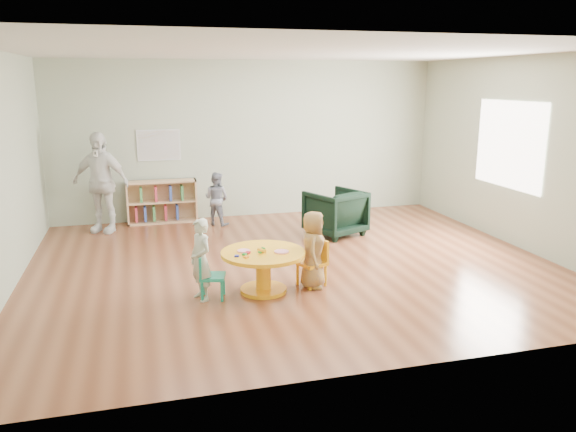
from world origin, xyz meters
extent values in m
plane|color=brown|center=(0.00, 0.00, 0.00)|extent=(7.00, 7.00, 0.00)
cube|color=silver|center=(0.00, 0.00, 2.75)|extent=(7.00, 6.00, 0.10)
cube|color=#9AA88F|center=(0.00, 3.00, 1.40)|extent=(7.00, 0.10, 2.80)
cube|color=#9AA88F|center=(0.00, -3.00, 1.40)|extent=(7.00, 0.10, 2.80)
cube|color=#9AA88F|center=(-3.50, 0.00, 1.40)|extent=(0.10, 6.00, 2.80)
cube|color=#9AA88F|center=(3.50, 0.00, 1.40)|extent=(0.10, 6.00, 2.80)
cube|color=white|center=(3.48, 0.30, 1.50)|extent=(0.02, 1.60, 1.30)
cylinder|color=#FEAA15|center=(-0.61, -0.89, 0.23)|extent=(0.18, 0.18, 0.45)
cylinder|color=#FEAA15|center=(-0.61, -0.89, 0.02)|extent=(0.55, 0.55, 0.04)
cylinder|color=#FEAA15|center=(-0.61, -0.89, 0.48)|extent=(0.99, 0.99, 0.04)
cylinder|color=pink|center=(-0.83, -0.84, 0.50)|extent=(0.15, 0.15, 0.01)
cylinder|color=pink|center=(-0.41, -0.98, 0.50)|extent=(0.17, 0.17, 0.01)
cylinder|color=#FEAA15|center=(-0.63, -0.92, 0.52)|extent=(0.09, 0.13, 0.04)
cylinder|color=#168022|center=(-0.67, -0.99, 0.52)|extent=(0.04, 0.05, 0.02)
cylinder|color=#168022|center=(-0.59, -0.84, 0.52)|extent=(0.04, 0.05, 0.02)
cube|color=red|center=(-0.79, -0.91, 0.51)|extent=(0.06, 0.06, 0.02)
cube|color=orange|center=(-0.85, -1.08, 0.51)|extent=(0.07, 0.07, 0.02)
cube|color=#1722AF|center=(-0.94, -1.02, 0.51)|extent=(0.06, 0.06, 0.02)
cube|color=#168022|center=(-0.85, -0.98, 0.51)|extent=(0.07, 0.07, 0.02)
cube|color=red|center=(-0.81, -0.94, 0.51)|extent=(0.06, 0.07, 0.02)
cube|color=#1B987B|center=(-1.21, -0.95, 0.26)|extent=(0.34, 0.34, 0.04)
cube|color=#1B987B|center=(-1.33, -0.92, 0.40)|extent=(0.09, 0.28, 0.24)
cylinder|color=#1B987B|center=(-1.30, -0.82, 0.12)|extent=(0.03, 0.03, 0.24)
cylinder|color=#1B987B|center=(-1.35, -1.03, 0.12)|extent=(0.03, 0.03, 0.24)
cylinder|color=#1B987B|center=(-1.08, -0.87, 0.12)|extent=(0.03, 0.03, 0.24)
cylinder|color=#1B987B|center=(-1.13, -1.08, 0.12)|extent=(0.03, 0.03, 0.24)
cube|color=#FEAA15|center=(0.01, -0.84, 0.28)|extent=(0.40, 0.40, 0.04)
cube|color=#FEAA15|center=(0.13, -0.79, 0.43)|extent=(0.14, 0.29, 0.26)
cylinder|color=#FEAA15|center=(0.16, -0.91, 0.13)|extent=(0.04, 0.04, 0.26)
cylinder|color=#FEAA15|center=(0.07, -0.68, 0.13)|extent=(0.04, 0.04, 0.26)
cylinder|color=#FEAA15|center=(-0.06, -1.00, 0.13)|extent=(0.04, 0.04, 0.26)
cylinder|color=#FEAA15|center=(-0.15, -0.77, 0.13)|extent=(0.04, 0.04, 0.26)
cube|color=tan|center=(-2.19, 2.83, 0.38)|extent=(0.03, 0.30, 0.75)
cube|color=tan|center=(-1.01, 2.83, 0.38)|extent=(0.03, 0.30, 0.75)
cube|color=tan|center=(-1.60, 2.83, 0.01)|extent=(1.20, 0.30, 0.03)
cube|color=tan|center=(-1.60, 2.83, 0.73)|extent=(1.20, 0.30, 0.03)
cube|color=tan|center=(-1.60, 2.83, 0.38)|extent=(1.14, 0.28, 0.03)
cube|color=tan|center=(-1.60, 2.97, 0.38)|extent=(1.20, 0.02, 0.75)
cube|color=#D0374D|center=(-2.05, 2.81, 0.18)|extent=(0.04, 0.18, 0.26)
cube|color=blue|center=(-1.90, 2.81, 0.18)|extent=(0.04, 0.18, 0.26)
cube|color=#469951|center=(-1.75, 2.81, 0.18)|extent=(0.04, 0.18, 0.26)
cube|color=#D0374D|center=(-1.55, 2.81, 0.18)|extent=(0.04, 0.18, 0.26)
cube|color=blue|center=(-1.35, 2.81, 0.18)|extent=(0.04, 0.18, 0.26)
cube|color=#469951|center=(-1.95, 2.81, 0.53)|extent=(0.04, 0.18, 0.26)
cube|color=#D0374D|center=(-1.70, 2.81, 0.53)|extent=(0.04, 0.18, 0.26)
cube|color=blue|center=(-1.45, 2.81, 0.53)|extent=(0.04, 0.18, 0.26)
cube|color=#469951|center=(-1.25, 2.81, 0.53)|extent=(0.04, 0.18, 0.26)
cube|color=silver|center=(-1.60, 2.98, 1.35)|extent=(0.74, 0.01, 0.54)
cube|color=#D34D2C|center=(-1.60, 2.98, 1.35)|extent=(0.70, 0.00, 0.50)
imported|color=black|center=(1.07, 1.28, 0.37)|extent=(1.05, 1.06, 0.74)
imported|color=silver|center=(-1.34, -0.95, 0.47)|extent=(0.34, 0.41, 0.95)
imported|color=yellow|center=(0.00, -0.90, 0.47)|extent=(0.44, 0.54, 0.94)
imported|color=#1A2441|center=(-0.70, 2.42, 0.46)|extent=(0.57, 0.55, 0.92)
imported|color=white|center=(-2.58, 2.47, 0.83)|extent=(1.05, 0.79, 1.65)
camera|label=1|loc=(-1.95, -7.04, 2.45)|focal=35.00mm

